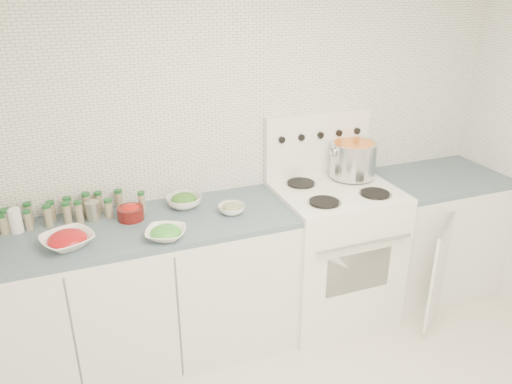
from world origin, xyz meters
name	(u,v)px	position (x,y,z in m)	size (l,w,h in m)	color
room_walls	(394,167)	(0.00, 0.00, 1.56)	(3.54, 3.04, 2.52)	white
counter_left	(138,293)	(-0.82, 1.19, 0.45)	(1.85, 0.62, 0.90)	white
stove	(332,248)	(0.48, 1.19, 0.50)	(0.76, 0.70, 1.36)	white
counter_right	(430,233)	(1.30, 1.19, 0.45)	(0.89, 0.87, 0.90)	white
stock_pot	(353,158)	(0.67, 1.32, 1.07)	(0.33, 0.30, 0.23)	silver
bowl_tomato	(67,240)	(-1.16, 1.08, 0.94)	(0.33, 0.33, 0.09)	white
bowl_snowpea	(166,233)	(-0.67, 0.98, 0.93)	(0.28, 0.28, 0.07)	white
bowl_broccoli	(184,200)	(-0.48, 1.34, 0.94)	(0.22, 0.22, 0.09)	white
bowl_zucchini	(232,208)	(-0.24, 1.15, 0.93)	(0.19, 0.19, 0.06)	white
bowl_pepper	(131,212)	(-0.81, 1.28, 0.95)	(0.15, 0.15, 0.09)	#54100E
salt_canister	(16,221)	(-1.41, 1.35, 0.97)	(0.07, 0.07, 0.14)	white
tin_can	(93,211)	(-1.01, 1.35, 0.96)	(0.08, 0.08, 0.11)	#9F9B87
spice_cluster	(54,212)	(-1.22, 1.39, 0.96)	(0.91, 0.16, 0.14)	gray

